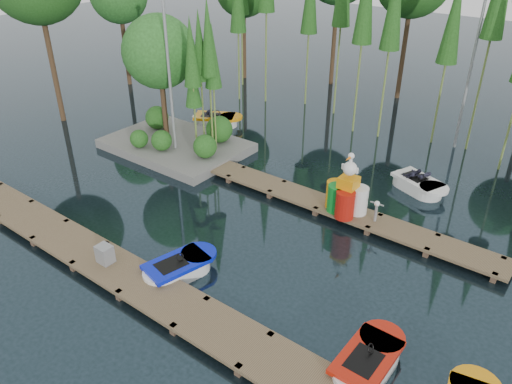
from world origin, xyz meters
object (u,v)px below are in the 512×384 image
Objects in this scene: boat_red at (367,363)px; drum_cluster at (347,196)px; boat_yellow_far at (216,120)px; utility_cabinet at (105,254)px; island at (171,78)px; boat_blue at (179,269)px; yellow_barrel at (335,194)px.

drum_cluster is (-3.59, 5.52, 0.73)m from boat_red.
boat_red is 0.87× the size of boat_yellow_far.
utility_cabinet is at bearing -170.23° from boat_red.
island reaches higher than boat_red.
island reaches higher than boat_blue.
yellow_barrel is 0.59m from drum_cluster.
boat_blue is at bearing -113.46° from drum_cluster.
island is at bearing 149.35° from boat_blue.
drum_cluster is (2.47, 5.69, 0.74)m from boat_blue.
drum_cluster reaches higher than boat_blue.
utility_cabinet is 0.25× the size of drum_cluster.
boat_red reaches higher than boat_blue.
boat_red is at bearing -54.02° from yellow_barrel.
drum_cluster is (4.37, 6.84, 0.38)m from utility_cabinet.
drum_cluster is at bearing 123.37° from boat_red.
boat_yellow_far reaches higher than boat_blue.
utility_cabinet is at bearing -118.68° from yellow_barrel.
boat_yellow_far is 1.23× the size of drum_cluster.
island is 9.63m from drum_cluster.
utility_cabinet is (-7.95, -1.32, 0.35)m from boat_red.
island is at bearing 174.17° from drum_cluster.
yellow_barrel is at bearing 61.32° from utility_cabinet.
boat_blue is (6.85, -6.64, -2.95)m from island.
boat_blue is 2.61× the size of yellow_barrel.
boat_red is 7.04m from yellow_barrel.
utility_cabinet is (5.18, -10.82, 0.31)m from boat_yellow_far.
yellow_barrel is (9.01, -3.82, 0.52)m from boat_yellow_far.
yellow_barrel reaches higher than boat_yellow_far.
utility_cabinet is 0.58× the size of yellow_barrel.
island is at bearing -95.05° from boat_yellow_far.
boat_yellow_far reaches higher than utility_cabinet.
drum_cluster reaches higher than boat_yellow_far.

